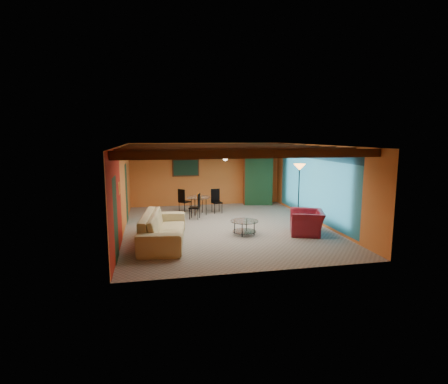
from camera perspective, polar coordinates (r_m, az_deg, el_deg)
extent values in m
cube|color=gray|center=(11.86, 0.20, -5.65)|extent=(6.50, 8.00, 0.01)
cube|color=silver|center=(11.48, 0.20, 7.51)|extent=(6.50, 8.00, 0.01)
cube|color=#CE6D2F|center=(15.50, -2.83, 2.88)|extent=(6.50, 0.02, 2.70)
cube|color=#A01E12|center=(11.39, -16.03, 0.33)|extent=(0.02, 8.00, 2.70)
cube|color=teal|center=(12.66, 14.76, 1.22)|extent=(0.02, 8.00, 2.70)
imported|color=tan|center=(10.24, -9.68, -5.70)|extent=(1.48, 3.00, 0.84)
imported|color=maroon|center=(11.27, 13.16, -4.76)|extent=(1.30, 1.38, 0.73)
cube|color=brown|center=(15.73, 5.29, 1.73)|extent=(1.25, 0.78, 2.04)
cube|color=black|center=(15.32, -6.15, 3.89)|extent=(1.05, 0.03, 0.65)
imported|color=#26661E|center=(15.62, 5.36, 6.33)|extent=(0.48, 0.43, 0.48)
imported|color=orange|center=(13.60, -4.11, 0.65)|extent=(0.18, 0.18, 0.18)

